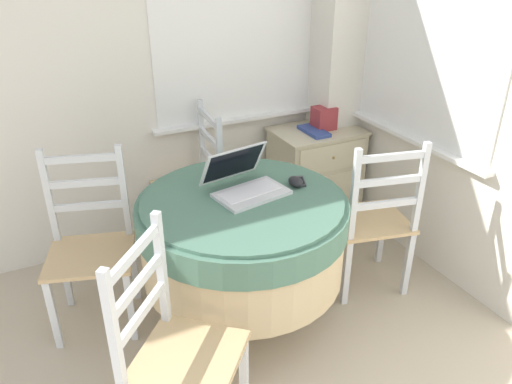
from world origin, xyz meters
TOP-DOWN VIEW (x-y plane):
  - corner_room_shell at (1.07, 1.98)m, footprint 4.13×5.02m
  - round_dining_table at (0.61, 2.15)m, footprint 1.05×1.05m
  - laptop at (0.65, 2.21)m, footprint 0.40×0.38m
  - computer_mouse at (0.91, 2.15)m, footprint 0.06×0.10m
  - cell_phone at (0.95, 2.18)m, footprint 0.09×0.13m
  - dining_chair_near_back_window at (0.62, 2.92)m, footprint 0.42×0.45m
  - dining_chair_near_right_window at (1.37, 2.07)m, footprint 0.50×0.47m
  - dining_chair_camera_near at (0.06, 1.59)m, footprint 0.57×0.58m
  - dining_chair_left_flank at (-0.09, 2.50)m, footprint 0.52×0.50m
  - corner_cabinet at (1.54, 2.92)m, footprint 0.61×0.44m
  - storage_box at (1.58, 2.92)m, footprint 0.15×0.13m
  - book_on_cabinet at (1.48, 2.88)m, footprint 0.12×0.25m

SIDE VIEW (x-z plane):
  - corner_cabinet at x=1.54m, z-range 0.00..0.68m
  - dining_chair_near_back_window at x=0.62m, z-range -0.03..0.92m
  - dining_chair_near_right_window at x=1.37m, z-range -0.03..0.92m
  - dining_chair_camera_near at x=0.06m, z-range -0.03..0.92m
  - dining_chair_left_flank at x=-0.09m, z-range -0.03..0.92m
  - round_dining_table at x=0.61m, z-range 0.17..0.90m
  - book_on_cabinet at x=1.48m, z-range 0.68..0.70m
  - cell_phone at x=0.95m, z-range 0.73..0.74m
  - computer_mouse at x=0.91m, z-range 0.73..0.78m
  - storage_box at x=1.58m, z-range 0.68..0.84m
  - laptop at x=0.65m, z-range 0.67..0.88m
  - corner_room_shell at x=1.07m, z-range 0.00..2.55m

